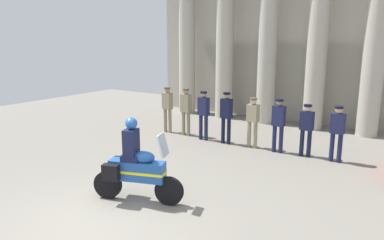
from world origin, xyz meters
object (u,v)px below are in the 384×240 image
at_px(officer_in_row_1, 186,108).
at_px(officer_in_row_3, 226,114).
at_px(officer_in_row_2, 204,111).
at_px(officer_in_row_5, 279,121).
at_px(officer_in_row_4, 253,118).
at_px(motorcycle_with_rider, 134,167).
at_px(officer_in_row_0, 167,106).
at_px(officer_in_row_6, 307,126).
at_px(officer_in_row_7, 337,129).

height_order(officer_in_row_1, officer_in_row_3, officer_in_row_3).
relative_size(officer_in_row_2, officer_in_row_5, 1.02).
distance_m(officer_in_row_4, motorcycle_with_rider, 5.27).
xyz_separation_m(officer_in_row_3, motorcycle_with_rider, (0.52, -5.18, -0.25)).
relative_size(officer_in_row_1, officer_in_row_3, 0.99).
bearing_deg(officer_in_row_5, officer_in_row_4, 4.38).
bearing_deg(officer_in_row_1, officer_in_row_0, 6.48).
relative_size(officer_in_row_3, officer_in_row_5, 1.04).
distance_m(officer_in_row_3, officer_in_row_5, 1.83).
distance_m(officer_in_row_6, motorcycle_with_rider, 5.71).
distance_m(officer_in_row_3, motorcycle_with_rider, 5.21).
bearing_deg(officer_in_row_4, officer_in_row_6, -171.88).
distance_m(officer_in_row_5, officer_in_row_7, 1.75).
relative_size(officer_in_row_0, officer_in_row_5, 1.02).
relative_size(officer_in_row_0, officer_in_row_3, 0.98).
relative_size(officer_in_row_6, officer_in_row_7, 0.97).
distance_m(officer_in_row_2, officer_in_row_7, 4.49).
xyz_separation_m(officer_in_row_0, officer_in_row_1, (0.86, -0.01, 0.01)).
height_order(officer_in_row_2, officer_in_row_6, officer_in_row_2).
bearing_deg(officer_in_row_3, officer_in_row_5, -172.04).
distance_m(officer_in_row_1, officer_in_row_5, 3.61).
height_order(officer_in_row_3, officer_in_row_4, officer_in_row_3).
distance_m(officer_in_row_4, officer_in_row_6, 1.75).
distance_m(officer_in_row_1, officer_in_row_2, 0.88).
height_order(officer_in_row_3, officer_in_row_5, officer_in_row_3).
xyz_separation_m(officer_in_row_1, officer_in_row_2, (0.87, -0.17, -0.01)).
bearing_deg(officer_in_row_6, officer_in_row_0, 6.29).
xyz_separation_m(officer_in_row_2, officer_in_row_4, (1.85, 0.07, -0.04)).
distance_m(officer_in_row_2, motorcycle_with_rider, 5.38).
height_order(officer_in_row_5, motorcycle_with_rider, motorcycle_with_rider).
bearing_deg(officer_in_row_3, motorcycle_with_rider, 102.82).
relative_size(officer_in_row_1, officer_in_row_4, 1.06).
xyz_separation_m(officer_in_row_4, motorcycle_with_rider, (-0.42, -5.25, -0.19)).
bearing_deg(officer_in_row_1, officer_in_row_5, -175.12).
distance_m(officer_in_row_0, officer_in_row_5, 4.47).
height_order(officer_in_row_2, officer_in_row_4, officer_in_row_2).
height_order(officer_in_row_1, motorcycle_with_rider, motorcycle_with_rider).
relative_size(officer_in_row_1, motorcycle_with_rider, 0.87).
height_order(officer_in_row_5, officer_in_row_7, officer_in_row_5).
bearing_deg(officer_in_row_4, officer_in_row_2, 9.23).
bearing_deg(officer_in_row_1, motorcycle_with_rider, 120.29).
xyz_separation_m(officer_in_row_4, officer_in_row_5, (0.89, -0.04, 0.03)).
bearing_deg(officer_in_row_3, officer_in_row_0, 3.26).
distance_m(officer_in_row_3, officer_in_row_6, 2.70).
xyz_separation_m(officer_in_row_6, officer_in_row_7, (0.89, -0.03, 0.03)).
relative_size(officer_in_row_0, motorcycle_with_rider, 0.87).
relative_size(officer_in_row_3, motorcycle_with_rider, 0.88).
bearing_deg(officer_in_row_6, officer_in_row_5, 12.00).
xyz_separation_m(officer_in_row_3, officer_in_row_5, (1.83, 0.03, -0.04)).
distance_m(officer_in_row_1, officer_in_row_3, 1.78).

